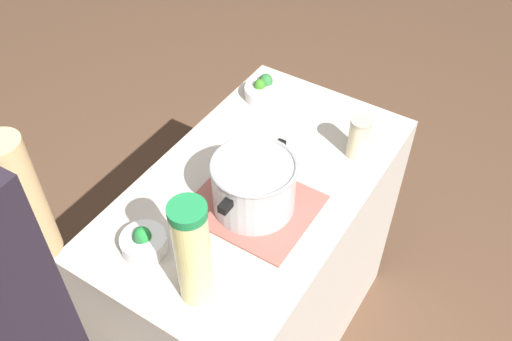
# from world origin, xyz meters

# --- Properties ---
(ground_plane) EXTENTS (8.00, 8.00, 0.00)m
(ground_plane) POSITION_xyz_m (0.00, 0.00, 0.00)
(ground_plane) COLOR brown
(counter_slab) EXTENTS (1.06, 0.62, 0.91)m
(counter_slab) POSITION_xyz_m (0.00, 0.00, 0.46)
(counter_slab) COLOR beige
(counter_slab) RESTS_ON ground_plane
(dish_cloth) EXTENTS (0.29, 0.34, 0.01)m
(dish_cloth) POSITION_xyz_m (0.08, 0.05, 0.92)
(dish_cloth) COLOR #A75C52
(dish_cloth) RESTS_ON counter_slab
(cooking_pot) EXTENTS (0.31, 0.24, 0.16)m
(cooking_pot) POSITION_xyz_m (0.08, 0.05, 1.00)
(cooking_pot) COLOR #B7B7BC
(cooking_pot) RESTS_ON dish_cloth
(lemonade_pitcher) EXTENTS (0.09, 0.09, 0.32)m
(lemonade_pitcher) POSITION_xyz_m (0.40, 0.08, 1.07)
(lemonade_pitcher) COLOR #F3EA93
(lemonade_pitcher) RESTS_ON counter_slab
(mason_jar) EXTENTS (0.07, 0.07, 0.14)m
(mason_jar) POSITION_xyz_m (-0.27, 0.20, 0.98)
(mason_jar) COLOR beige
(mason_jar) RESTS_ON counter_slab
(broccoli_bowl_front) EXTENTS (0.14, 0.14, 0.08)m
(broccoli_bowl_front) POSITION_xyz_m (-0.37, -0.20, 0.94)
(broccoli_bowl_front) COLOR silver
(broccoli_bowl_front) RESTS_ON counter_slab
(broccoli_bowl_center) EXTENTS (0.12, 0.12, 0.08)m
(broccoli_bowl_center) POSITION_xyz_m (0.37, -0.12, 0.94)
(broccoli_bowl_center) COLOR silver
(broccoli_bowl_center) RESTS_ON counter_slab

